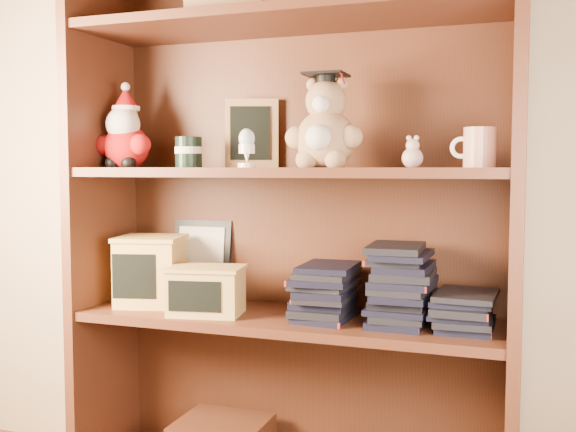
{
  "coord_description": "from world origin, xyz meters",
  "views": [
    {
      "loc": [
        0.7,
        -0.39,
        0.95
      ],
      "look_at": [
        0.09,
        1.3,
        0.82
      ],
      "focal_mm": 42.0,
      "sensor_mm": 36.0,
      "label": 1
    }
  ],
  "objects_px": {
    "treats_box": "(151,270)",
    "teacher_mug": "(479,147)",
    "grad_teddy_bear": "(325,131)",
    "bookcase": "(293,230)"
  },
  "relations": [
    {
      "from": "teacher_mug",
      "to": "treats_box",
      "type": "height_order",
      "value": "teacher_mug"
    },
    {
      "from": "teacher_mug",
      "to": "grad_teddy_bear",
      "type": "bearing_deg",
      "value": -178.87
    },
    {
      "from": "bookcase",
      "to": "grad_teddy_bear",
      "type": "bearing_deg",
      "value": -28.42
    },
    {
      "from": "grad_teddy_bear",
      "to": "teacher_mug",
      "type": "height_order",
      "value": "grad_teddy_bear"
    },
    {
      "from": "treats_box",
      "to": "bookcase",
      "type": "bearing_deg",
      "value": 6.95
    },
    {
      "from": "teacher_mug",
      "to": "treats_box",
      "type": "xyz_separation_m",
      "value": [
        -0.91,
        -0.0,
        -0.35
      ]
    },
    {
      "from": "bookcase",
      "to": "teacher_mug",
      "type": "xyz_separation_m",
      "value": [
        0.49,
        -0.05,
        0.22
      ]
    },
    {
      "from": "bookcase",
      "to": "teacher_mug",
      "type": "distance_m",
      "value": 0.54
    },
    {
      "from": "bookcase",
      "to": "grad_teddy_bear",
      "type": "height_order",
      "value": "bookcase"
    },
    {
      "from": "treats_box",
      "to": "teacher_mug",
      "type": "bearing_deg",
      "value": 0.05
    }
  ]
}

